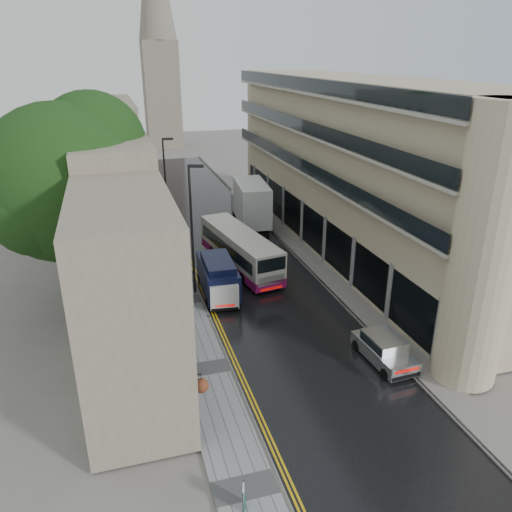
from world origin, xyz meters
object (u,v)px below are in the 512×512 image
cream_bus (243,266)px  lamp_post_far (166,188)px  estate_sign (243,497)px  navy_van (208,288)px  white_lorry (241,211)px  pedestrian (181,277)px  silver_hatchback (386,366)px  tree_far (80,175)px  lamp_post_near (192,232)px  tree_near (67,210)px  white_van (211,296)px

cream_bus → lamp_post_far: bearing=97.2°
estate_sign → navy_van: bearing=100.7°
navy_van → white_lorry: bearing=68.5°
white_lorry → pedestrian: size_ratio=4.77×
pedestrian → silver_hatchback: bearing=130.0°
tree_far → lamp_post_near: (7.39, -12.83, -1.56)m
tree_far → lamp_post_far: tree_far is taller
lamp_post_near → estate_sign: lamp_post_near is taller
cream_bus → navy_van: bearing=-147.7°
navy_van → pedestrian: (-1.32, 3.17, -0.38)m
tree_near → estate_sign: (6.30, -18.24, -6.36)m
cream_bus → lamp_post_far: 13.53m
tree_near → silver_hatchback: bearing=-39.0°
cream_bus → lamp_post_near: (-3.69, -0.60, 3.19)m
tree_near → cream_bus: (11.38, 0.77, -5.46)m
white_lorry → pedestrian: white_lorry is taller
tree_far → navy_van: tree_far is taller
navy_van → lamp_post_far: bearing=94.7°
tree_far → silver_hatchback: 30.24m
tree_far → estate_sign: 32.30m
pedestrian → lamp_post_far: lamp_post_far is taller
white_lorry → navy_van: size_ratio=1.61×
cream_bus → estate_sign: (-5.08, -19.01, -0.90)m
navy_van → lamp_post_near: size_ratio=0.61×
cream_bus → pedestrian: cream_bus is taller
tree_far → silver_hatchback: bearing=-59.2°
navy_van → estate_sign: 16.27m
silver_hatchback → estate_sign: bearing=-151.7°
estate_sign → cream_bus: bearing=92.4°
tree_far → white_van: 18.19m
pedestrian → lamp_post_near: lamp_post_near is taller
lamp_post_near → cream_bus: bearing=29.6°
estate_sign → lamp_post_near: bearing=103.1°
cream_bus → pedestrian: size_ratio=5.78×
tree_far → navy_van: size_ratio=2.25×
tree_far → white_lorry: (13.71, -1.80, -3.88)m
tree_far → pedestrian: 14.57m
tree_far → cream_bus: size_ratio=1.16×
navy_van → lamp_post_near: bearing=104.8°
navy_van → silver_hatchback: bearing=-52.9°
pedestrian → lamp_post_far: (0.64, 12.30, 3.49)m
silver_hatchback → tree_near: bearing=137.7°
silver_hatchback → lamp_post_far: (-8.00, 25.94, 3.73)m
pedestrian → estate_sign: (-0.58, -19.31, -0.47)m
cream_bus → pedestrian: bearing=166.3°
tree_near → navy_van: bearing=-14.3°
tree_far → cream_bus: tree_far is taller
white_van → estate_sign: 15.89m
lamp_post_near → lamp_post_far: bearing=111.2°
white_lorry → silver_hatchback: size_ratio=2.13×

